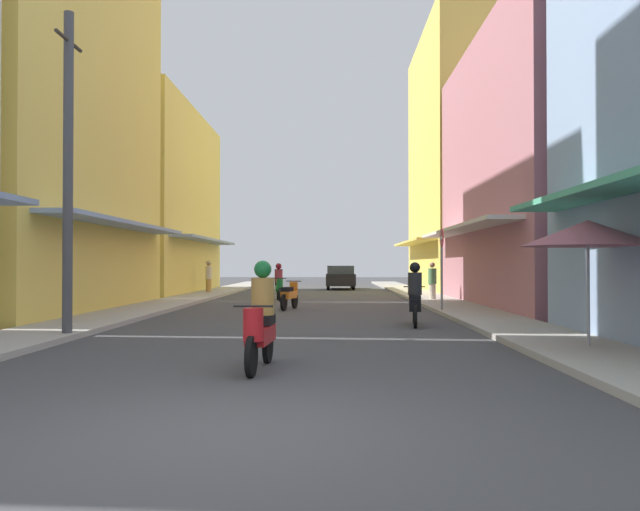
# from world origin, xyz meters

# --- Properties ---
(ground_plane) EXTENTS (101.43, 101.43, 0.00)m
(ground_plane) POSITION_xyz_m (0.00, 19.05, 0.00)
(ground_plane) COLOR #424244
(sidewalk_left) EXTENTS (1.94, 54.10, 0.12)m
(sidewalk_left) POSITION_xyz_m (-5.18, 19.05, 0.06)
(sidewalk_left) COLOR #ADA89E
(sidewalk_left) RESTS_ON ground
(sidewalk_right) EXTENTS (1.94, 54.10, 0.12)m
(sidewalk_right) POSITION_xyz_m (5.18, 19.05, 0.06)
(sidewalk_right) COLOR #ADA89E
(sidewalk_right) RESTS_ON ground
(building_left_mid) EXTENTS (7.05, 11.77, 15.12)m
(building_left_mid) POSITION_xyz_m (-9.15, 14.13, 7.56)
(building_left_mid) COLOR #EFD159
(building_left_mid) RESTS_ON ground
(building_left_far) EXTENTS (7.05, 13.16, 9.64)m
(building_left_far) POSITION_xyz_m (-9.15, 27.21, 4.82)
(building_left_far) COLOR #EFD159
(building_left_far) RESTS_ON ground
(building_right_mid) EXTENTS (7.05, 13.35, 9.81)m
(building_right_mid) POSITION_xyz_m (9.15, 17.08, 4.90)
(building_right_mid) COLOR #B7727F
(building_right_mid) RESTS_ON ground
(building_right_far) EXTENTS (7.05, 12.38, 14.84)m
(building_right_far) POSITION_xyz_m (9.15, 30.54, 7.41)
(building_right_far) COLOR #EFD159
(building_right_far) RESTS_ON ground
(motorbike_orange) EXTENTS (0.65, 1.78, 0.96)m
(motorbike_orange) POSITION_xyz_m (-0.46, 15.39, 0.50)
(motorbike_orange) COLOR black
(motorbike_orange) RESTS_ON ground
(motorbike_black) EXTENTS (0.55, 1.81, 1.58)m
(motorbike_black) POSITION_xyz_m (3.02, 9.88, 0.70)
(motorbike_black) COLOR black
(motorbike_black) RESTS_ON ground
(motorbike_red) EXTENTS (0.55, 1.81, 1.58)m
(motorbike_red) POSITION_xyz_m (-0.08, 3.35, 0.70)
(motorbike_red) COLOR black
(motorbike_red) RESTS_ON ground
(motorbike_green) EXTENTS (0.57, 1.80, 1.58)m
(motorbike_green) POSITION_xyz_m (-1.29, 20.70, 0.70)
(motorbike_green) COLOR black
(motorbike_green) RESTS_ON ground
(parked_car) EXTENTS (1.77, 4.10, 1.45)m
(parked_car) POSITION_xyz_m (1.48, 32.84, 0.74)
(parked_car) COLOR black
(parked_car) RESTS_ON ground
(pedestrian_foreground) EXTENTS (0.44, 0.44, 1.74)m
(pedestrian_foreground) POSITION_xyz_m (-5.40, 26.41, 0.98)
(pedestrian_foreground) COLOR #BF8C3F
(pedestrian_foreground) RESTS_ON ground
(pedestrian_midway) EXTENTS (0.34, 0.34, 1.62)m
(pedestrian_midway) POSITION_xyz_m (5.02, 19.70, 0.81)
(pedestrian_midway) COLOR beige
(pedestrian_midway) RESTS_ON ground
(vendor_umbrella) EXTENTS (2.26, 2.26, 2.29)m
(vendor_umbrella) POSITION_xyz_m (5.38, 5.15, 2.06)
(vendor_umbrella) COLOR #99999E
(vendor_umbrella) RESTS_ON ground
(utility_pole) EXTENTS (0.20, 1.20, 6.73)m
(utility_pole) POSITION_xyz_m (-4.46, 7.00, 3.44)
(utility_pole) COLOR #4C4C4F
(utility_pole) RESTS_ON ground
(street_sign_no_entry) EXTENTS (0.07, 0.60, 2.65)m
(street_sign_no_entry) POSITION_xyz_m (4.36, 13.73, 1.72)
(street_sign_no_entry) COLOR gray
(street_sign_no_entry) RESTS_ON ground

